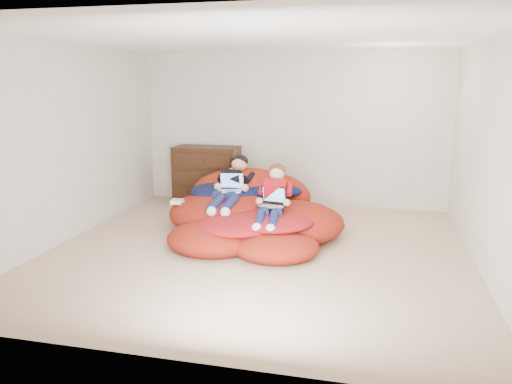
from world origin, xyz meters
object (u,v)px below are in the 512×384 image
beanbag_pile (250,215)px  younger_boy (274,196)px  older_boy (233,183)px  laptop_black (273,201)px  dresser (207,175)px  laptop_white (231,186)px

beanbag_pile → younger_boy: younger_boy is taller
older_boy → beanbag_pile: bearing=-34.5°
beanbag_pile → laptop_black: beanbag_pile is taller
laptop_black → beanbag_pile: bearing=135.9°
beanbag_pile → younger_boy: (0.39, -0.32, 0.37)m
dresser → laptop_white: dresser is taller
beanbag_pile → older_boy: size_ratio=2.01×
younger_boy → laptop_black: size_ratio=2.68×
beanbag_pile → older_boy: (-0.29, 0.20, 0.40)m
laptop_white → laptop_black: bearing=-33.2°
dresser → laptop_black: bearing=-51.6°
dresser → younger_boy: 2.41m
beanbag_pile → younger_boy: 0.62m
laptop_white → laptop_black: (0.67, -0.44, -0.07)m
younger_boy → older_boy: bearing=142.2°
older_boy → laptop_white: 0.13m
laptop_black → younger_boy: bearing=90.0°
laptop_white → older_boy: bearing=90.0°
dresser → beanbag_pile: bearing=-53.7°
dresser → younger_boy: (1.52, -1.86, 0.14)m
younger_boy → laptop_black: younger_boy is taller
laptop_black → older_boy: bearing=139.7°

